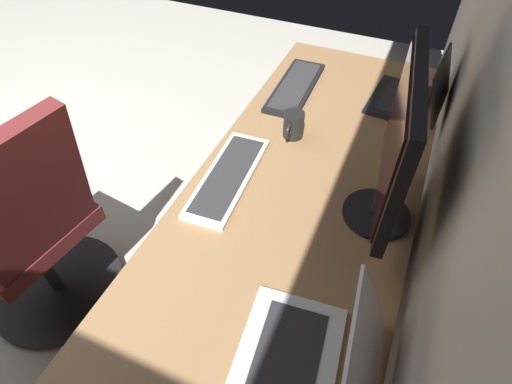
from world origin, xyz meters
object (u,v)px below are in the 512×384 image
laptop_left (315,360)px  office_chair (34,237)px  drawer_pedestal (307,247)px  laptop_leftmost (415,94)px  monitor_primary (397,145)px  keyboard_spare (228,176)px  coffee_mug (293,125)px  keyboard_main (295,87)px

laptop_left → office_chair: office_chair is taller
drawer_pedestal → laptop_leftmost: size_ratio=2.18×
monitor_primary → keyboard_spare: monitor_primary is taller
drawer_pedestal → keyboard_spare: (0.12, -0.27, 0.39)m
coffee_mug → drawer_pedestal: bearing=41.3°
keyboard_spare → office_chair: (0.31, -0.66, -0.28)m
laptop_left → keyboard_main: size_ratio=0.81×
drawer_pedestal → keyboard_spare: bearing=-65.7°
keyboard_spare → keyboard_main: bearing=177.9°
office_chair → drawer_pedestal: bearing=115.0°
laptop_leftmost → coffee_mug: 0.52m
drawer_pedestal → coffee_mug: coffee_mug is taller
laptop_leftmost → keyboard_main: laptop_leftmost is taller
keyboard_spare → office_chair: size_ratio=0.44×
keyboard_main → coffee_mug: 0.31m
monitor_primary → laptop_leftmost: bearing=178.6°
drawer_pedestal → office_chair: bearing=-65.0°
monitor_primary → office_chair: monitor_primary is taller
monitor_primary → keyboard_main: monitor_primary is taller
monitor_primary → keyboard_main: 0.76m
drawer_pedestal → keyboard_spare: 0.49m
office_chair → keyboard_spare: bearing=115.3°
keyboard_spare → laptop_leftmost: bearing=143.7°
monitor_primary → coffee_mug: bearing=-126.1°
laptop_leftmost → coffee_mug: (0.37, -0.37, -0.00)m
monitor_primary → laptop_left: 0.55m
laptop_leftmost → keyboard_spare: size_ratio=0.75×
laptop_leftmost → office_chair: size_ratio=0.33×
monitor_primary → keyboard_main: bearing=-141.1°
monitor_primary → keyboard_main: size_ratio=1.14×
laptop_leftmost → coffee_mug: bearing=-44.9°
monitor_primary → coffee_mug: 0.49m
keyboard_main → keyboard_spare: same height
laptop_left → keyboard_spare: size_ratio=0.80×
keyboard_main → monitor_primary: bearing=38.9°
laptop_leftmost → laptop_left: laptop_left is taller
keyboard_main → drawer_pedestal: bearing=27.5°
keyboard_spare → coffee_mug: size_ratio=3.77×
keyboard_main → office_chair: size_ratio=0.44×
office_chair → laptop_left: bearing=81.7°
keyboard_main → keyboard_spare: bearing=-2.1°
laptop_leftmost → keyboard_main: 0.47m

